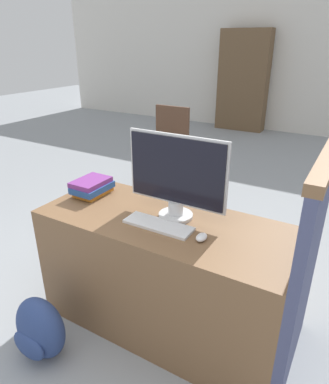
{
  "coord_description": "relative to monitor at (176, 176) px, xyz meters",
  "views": [
    {
      "loc": [
        0.87,
        -1.17,
        1.68
      ],
      "look_at": [
        0.02,
        0.28,
        0.94
      ],
      "focal_mm": 32.0,
      "sensor_mm": 36.0,
      "label": 1
    }
  ],
  "objects": [
    {
      "name": "ground_plane",
      "position": [
        -0.04,
        -0.38,
        -1.01
      ],
      "size": [
        20.0,
        20.0,
        0.0
      ],
      "primitive_type": "plane",
      "color": "#93999E"
    },
    {
      "name": "wall_back",
      "position": [
        -0.04,
        5.65,
        0.39
      ],
      "size": [
        12.0,
        0.06,
        2.8
      ],
      "color": "silver",
      "rests_on": "ground_plane"
    },
    {
      "name": "desk",
      "position": [
        -0.04,
        -0.06,
        -0.63
      ],
      "size": [
        1.48,
        0.62,
        0.76
      ],
      "color": "brown",
      "rests_on": "ground_plane"
    },
    {
      "name": "carrel_divider",
      "position": [
        0.73,
        -0.01,
        -0.38
      ],
      "size": [
        0.07,
        0.72,
        1.24
      ],
      "color": "#474C70",
      "rests_on": "ground_plane"
    },
    {
      "name": "monitor",
      "position": [
        0.0,
        0.0,
        0.0
      ],
      "size": [
        0.59,
        0.2,
        0.48
      ],
      "color": "silver",
      "rests_on": "desk"
    },
    {
      "name": "keyboard",
      "position": [
        -0.03,
        -0.15,
        -0.24
      ],
      "size": [
        0.39,
        0.13,
        0.02
      ],
      "color": "white",
      "rests_on": "desk"
    },
    {
      "name": "mouse",
      "position": [
        0.23,
        -0.16,
        -0.23
      ],
      "size": [
        0.05,
        0.08,
        0.03
      ],
      "color": "white",
      "rests_on": "desk"
    },
    {
      "name": "book_stack",
      "position": [
        -0.62,
        -0.0,
        -0.19
      ],
      "size": [
        0.19,
        0.26,
        0.11
      ],
      "color": "orange",
      "rests_on": "desk"
    },
    {
      "name": "backpack",
      "position": [
        -0.52,
        -0.64,
        -0.81
      ],
      "size": [
        0.32,
        0.23,
        0.39
      ],
      "color": "navy",
      "rests_on": "ground_plane"
    },
    {
      "name": "far_chair",
      "position": [
        -1.15,
        1.91,
        -0.47
      ],
      "size": [
        0.44,
        0.44,
        0.99
      ],
      "rotation": [
        0.0,
        0.0,
        -0.83
      ],
      "color": "#4C3323",
      "rests_on": "ground_plane"
    },
    {
      "name": "bookshelf_far",
      "position": [
        -1.42,
        5.41,
        -0.04
      ],
      "size": [
        0.97,
        0.32,
        1.92
      ],
      "color": "brown",
      "rests_on": "ground_plane"
    }
  ]
}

